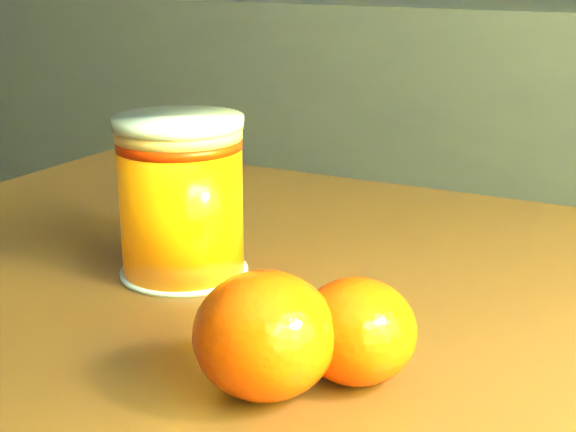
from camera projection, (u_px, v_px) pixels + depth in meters
The scene contains 4 objects.
kitchen_counter at pixel (335, 189), 1.96m from camera, with size 3.15×0.60×0.90m, color #545359.
juice_glass at pixel (181, 198), 0.56m from camera, with size 0.09×0.09×0.11m.
orange_front at pixel (265, 335), 0.40m from camera, with size 0.07×0.07×0.06m, color #F44604.
orange_back at pixel (357, 331), 0.42m from camera, with size 0.06×0.06×0.06m, color #F44604.
Camera 1 is at (1.00, -0.15, 0.97)m, focal length 50.00 mm.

